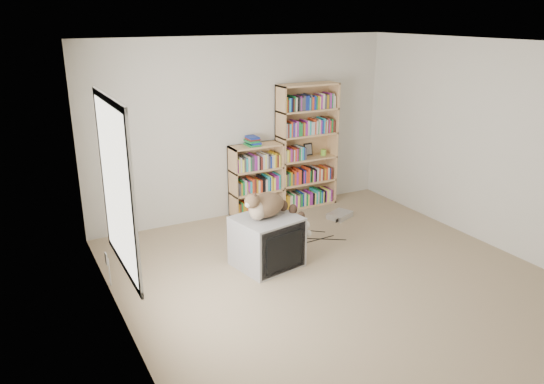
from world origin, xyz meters
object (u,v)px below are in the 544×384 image
cat (272,208)px  bookcase_short (256,182)px  bookcase_tall (306,149)px  dvd_player (340,215)px  crt_tv (266,241)px

cat → bookcase_short: size_ratio=0.80×
bookcase_tall → cat: bearing=-131.9°
bookcase_tall → dvd_player: bookcase_tall is taller
dvd_player → cat: bearing=-174.4°
crt_tv → dvd_player: crt_tv is taller
crt_tv → bookcase_short: (0.62, 1.54, 0.19)m
bookcase_short → cat: bearing=-109.5°
cat → bookcase_tall: bearing=27.2°
cat → dvd_player: 1.85m
crt_tv → dvd_player: size_ratio=2.27×
bookcase_tall → bookcase_short: 0.92m
crt_tv → bookcase_short: 1.67m
bookcase_short → bookcase_tall: bearing=0.1°
cat → crt_tv: bearing=164.4°
crt_tv → bookcase_tall: size_ratio=0.43×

